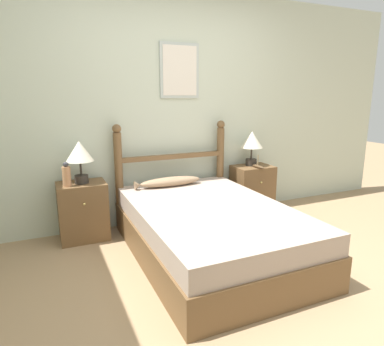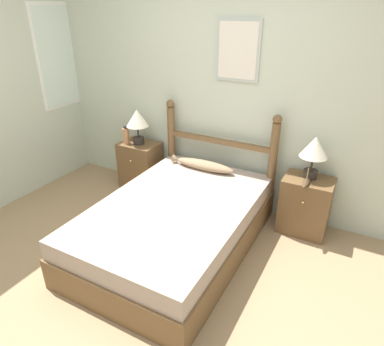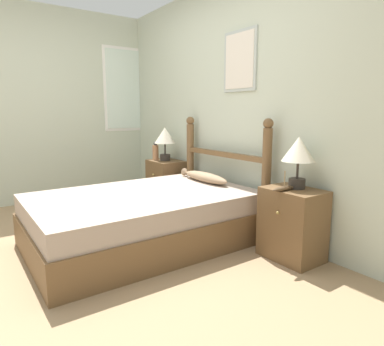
{
  "view_description": "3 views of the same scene",
  "coord_description": "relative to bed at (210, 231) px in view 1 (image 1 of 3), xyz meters",
  "views": [
    {
      "loc": [
        -1.3,
        -1.93,
        1.44
      ],
      "look_at": [
        0.05,
        1.11,
        0.67
      ],
      "focal_mm": 32.0,
      "sensor_mm": 36.0,
      "label": 1
    },
    {
      "loc": [
        1.43,
        -1.61,
        2.09
      ],
      "look_at": [
        -0.01,
        1.04,
        0.61
      ],
      "focal_mm": 32.0,
      "sensor_mm": 36.0,
      "label": 2
    },
    {
      "loc": [
        2.75,
        -0.71,
        1.19
      ],
      "look_at": [
        0.12,
        1.13,
        0.62
      ],
      "focal_mm": 32.0,
      "sensor_mm": 36.0,
      "label": 3
    }
  ],
  "objects": [
    {
      "name": "table_lamp_left",
      "position": [
        -1.0,
        0.83,
        0.65
      ],
      "size": [
        0.26,
        0.26,
        0.42
      ],
      "color": "#2D2823",
      "rests_on": "nightstand_left"
    },
    {
      "name": "nightstand_left",
      "position": [
        -1.01,
        0.84,
        0.06
      ],
      "size": [
        0.47,
        0.37,
        0.59
      ],
      "color": "brown",
      "rests_on": "ground_plane"
    },
    {
      "name": "bed",
      "position": [
        0.0,
        0.0,
        0.0
      ],
      "size": [
        1.3,
        1.98,
        0.47
      ],
      "color": "brown",
      "rests_on": "ground_plane"
    },
    {
      "name": "table_lamp_right",
      "position": [
        1.0,
        0.88,
        0.65
      ],
      "size": [
        0.26,
        0.26,
        0.42
      ],
      "color": "#2D2823",
      "rests_on": "nightstand_right"
    },
    {
      "name": "bottle",
      "position": [
        -1.14,
        0.77,
        0.46
      ],
      "size": [
        0.08,
        0.08,
        0.24
      ],
      "color": "tan",
      "rests_on": "nightstand_left"
    },
    {
      "name": "ground_plane",
      "position": [
        -0.02,
        -0.66,
        -0.23
      ],
      "size": [
        16.0,
        16.0,
        0.0
      ],
      "primitive_type": "plane",
      "color": "#9E7F5B"
    },
    {
      "name": "model_boat",
      "position": [
        1.0,
        0.73,
        0.37
      ],
      "size": [
        0.06,
        0.25,
        0.16
      ],
      "color": "#4C3823",
      "rests_on": "nightstand_right"
    },
    {
      "name": "wall_back",
      "position": [
        -0.02,
        1.07,
        1.05
      ],
      "size": [
        6.4,
        0.08,
        2.55
      ],
      "color": "beige",
      "rests_on": "ground_plane"
    },
    {
      "name": "nightstand_right",
      "position": [
        1.01,
        0.84,
        0.06
      ],
      "size": [
        0.47,
        0.37,
        0.59
      ],
      "color": "brown",
      "rests_on": "ground_plane"
    },
    {
      "name": "fish_pillow",
      "position": [
        -0.1,
        0.78,
        0.29
      ],
      "size": [
        0.74,
        0.16,
        0.1
      ],
      "color": "#997A5B",
      "rests_on": "bed"
    },
    {
      "name": "headboard",
      "position": [
        -0.0,
        0.95,
        0.38
      ],
      "size": [
        1.31,
        0.09,
        1.14
      ],
      "color": "brown",
      "rests_on": "ground_plane"
    }
  ]
}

